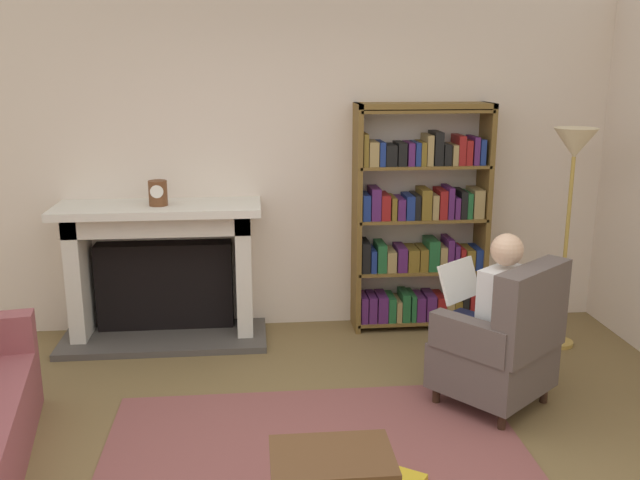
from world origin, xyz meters
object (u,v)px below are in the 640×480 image
(seated_reader, at_px, (489,311))
(side_table, at_px, (332,467))
(floor_lamp, at_px, (573,163))
(bookshelf, at_px, (420,221))
(mantel_clock, at_px, (158,193))
(armchair_reading, at_px, (503,345))
(fireplace, at_px, (163,267))

(seated_reader, bearing_deg, side_table, 8.48)
(seated_reader, relative_size, floor_lamp, 0.68)
(bookshelf, xyz_separation_m, floor_lamp, (1.01, -0.51, 0.53))
(floor_lamp, bearing_deg, side_table, -133.89)
(mantel_clock, distance_m, seated_reader, 2.57)
(armchair_reading, relative_size, floor_lamp, 0.58)
(bookshelf, bearing_deg, seated_reader, -84.74)
(side_table, bearing_deg, armchair_reading, 43.61)
(bookshelf, xyz_separation_m, side_table, (-1.01, -2.61, -0.53))
(mantel_clock, height_order, floor_lamp, floor_lamp)
(fireplace, bearing_deg, seated_reader, -31.32)
(armchair_reading, distance_m, seated_reader, 0.23)
(fireplace, distance_m, side_table, 2.79)
(fireplace, relative_size, side_table, 2.85)
(side_table, bearing_deg, floor_lamp, 46.11)
(fireplace, height_order, side_table, fireplace)
(armchair_reading, bearing_deg, side_table, 4.51)
(armchair_reading, bearing_deg, mantel_clock, -69.46)
(armchair_reading, height_order, side_table, armchair_reading)
(side_table, bearing_deg, fireplace, 112.13)
(mantel_clock, relative_size, seated_reader, 0.17)
(fireplace, height_order, mantel_clock, mantel_clock)
(fireplace, height_order, armchair_reading, fireplace)
(armchair_reading, distance_m, side_table, 1.68)
(fireplace, relative_size, seated_reader, 1.40)
(bookshelf, height_order, armchair_reading, bookshelf)
(seated_reader, bearing_deg, fireplace, -70.42)
(side_table, bearing_deg, bookshelf, 68.77)
(armchair_reading, xyz_separation_m, floor_lamp, (0.81, 0.94, 1.00))
(side_table, height_order, floor_lamp, floor_lamp)
(fireplace, xyz_separation_m, seated_reader, (2.19, -1.33, 0.04))
(armchair_reading, xyz_separation_m, side_table, (-1.21, -1.16, -0.06))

